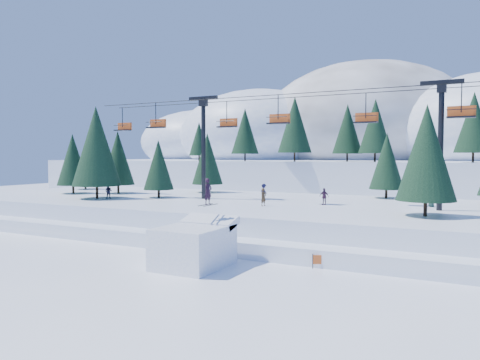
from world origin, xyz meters
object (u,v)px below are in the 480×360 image
at_px(chairlift, 292,129).
at_px(banner_near, 336,260).
at_px(banner_far, 335,257).
at_px(jump_kicker, 195,245).

xyz_separation_m(chairlift, banner_near, (7.75, -12.67, -8.78)).
bearing_deg(banner_far, chairlift, 122.33).
xyz_separation_m(jump_kicker, chairlift, (0.18, 16.12, 7.96)).
bearing_deg(banner_near, banner_far, 108.54).
relative_size(jump_kicker, chairlift, 0.12).
bearing_deg(banner_near, chairlift, 121.46).
relative_size(jump_kicker, banner_near, 2.07).
height_order(chairlift, banner_far, chairlift).
height_order(jump_kicker, chairlift, chairlift).
distance_m(chairlift, banner_far, 16.47).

